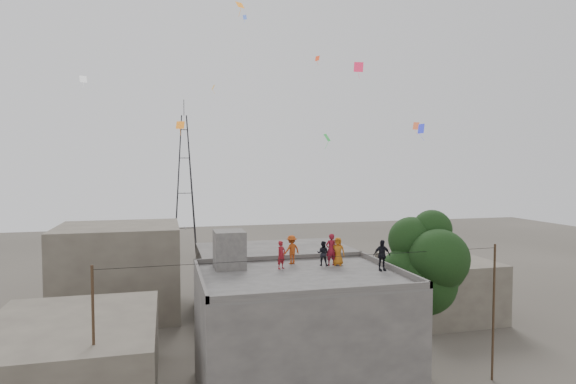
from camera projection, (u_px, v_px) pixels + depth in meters
name	position (u px, v px, depth m)	size (l,w,h in m)	color
main_building	(300.00, 335.00, 24.15)	(10.00, 8.00, 6.10)	#4B4946
parapet	(300.00, 272.00, 23.98)	(10.00, 8.00, 0.30)	#4B4946
stair_head_box	(229.00, 249.00, 25.66)	(1.60, 1.80, 2.00)	#4B4946
neighbor_west	(72.00, 362.00, 23.41)	(8.00, 10.00, 4.00)	#554D43
neighbor_north	(276.00, 280.00, 38.22)	(12.00, 9.00, 5.00)	#4B4946
neighbor_northwest	(119.00, 270.00, 37.11)	(9.00, 8.00, 7.00)	#554D43
neighbor_east	(438.00, 286.00, 37.35)	(7.00, 8.00, 4.40)	#554D43
tree	(426.00, 265.00, 26.40)	(4.90, 4.60, 9.10)	black
utility_line	(317.00, 327.00, 23.03)	(20.12, 0.62, 7.40)	black
transmission_tower	(185.00, 186.00, 61.52)	(2.97, 2.97, 20.01)	black
person_red_adult	(331.00, 250.00, 26.32)	(0.64, 0.42, 1.75)	maroon
person_orange_child	(338.00, 251.00, 26.34)	(0.75, 0.49, 1.54)	#AE5E13
person_dark_child	(323.00, 253.00, 26.31)	(0.65, 0.51, 1.34)	black
person_dark_adult	(382.00, 255.00, 25.00)	(0.95, 0.39, 1.61)	black
person_orange_adult	(292.00, 250.00, 26.75)	(1.03, 0.59, 1.60)	#A23E12
person_red_child	(281.00, 255.00, 25.44)	(0.54, 0.36, 1.49)	maroon
kites	(310.00, 90.00, 30.22)	(21.75, 13.45, 10.29)	orange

